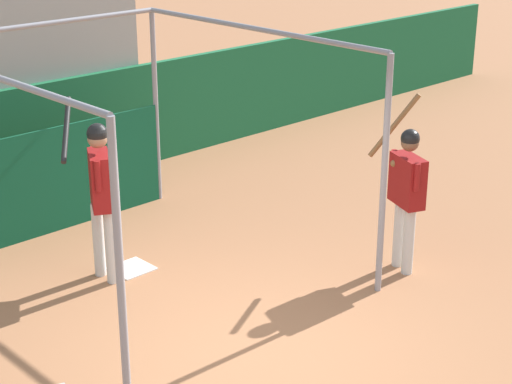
# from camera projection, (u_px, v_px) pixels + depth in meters

# --- Properties ---
(ground_plane) EXTENTS (60.00, 60.00, 0.00)m
(ground_plane) POSITION_uv_depth(u_px,v_px,m) (257.00, 353.00, 8.30)
(ground_plane) COLOR #9E6642
(batting_cage) EXTENTS (3.47, 4.04, 2.70)m
(batting_cage) POSITION_uv_depth(u_px,v_px,m) (80.00, 154.00, 10.23)
(batting_cage) COLOR gray
(batting_cage) RESTS_ON ground
(home_plate) EXTENTS (0.44, 0.44, 0.02)m
(home_plate) POSITION_uv_depth(u_px,v_px,m) (132.00, 268.00, 10.06)
(home_plate) COLOR white
(home_plate) RESTS_ON ground
(player_batter) EXTENTS (0.62, 1.00, 2.01)m
(player_batter) POSITION_uv_depth(u_px,v_px,m) (100.00, 186.00, 9.44)
(player_batter) COLOR silver
(player_batter) RESTS_ON ground
(player_waiting) EXTENTS (0.57, 0.85, 2.04)m
(player_waiting) POSITION_uv_depth(u_px,v_px,m) (406.00, 186.00, 9.71)
(player_waiting) COLOR silver
(player_waiting) RESTS_ON ground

